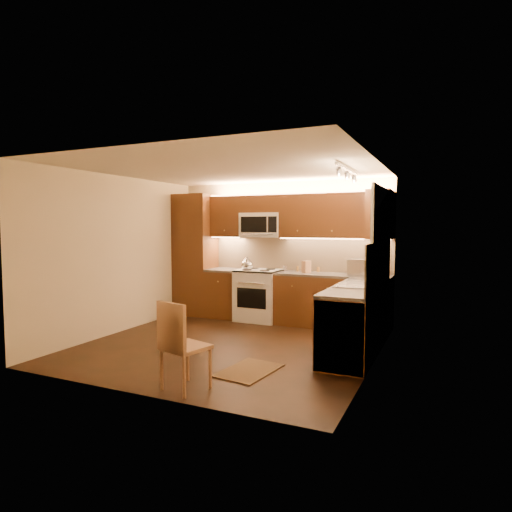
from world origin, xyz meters
The scene contains 37 objects.
floor centered at (0.00, 0.00, 0.00)m, with size 4.00×4.00×0.01m, color black.
ceiling centered at (0.00, 0.00, 2.50)m, with size 4.00×4.00×0.01m, color beige.
wall_back centered at (0.00, 2.00, 1.25)m, with size 4.00×0.01×2.50m, color beige.
wall_front centered at (0.00, -2.00, 1.25)m, with size 4.00×0.01×2.50m, color beige.
wall_left centered at (-2.00, 0.00, 1.25)m, with size 0.01×4.00×2.50m, color beige.
wall_right centered at (2.00, 0.00, 1.25)m, with size 0.01×4.00×2.50m, color beige.
pantry centered at (-1.65, 1.70, 1.15)m, with size 0.70×0.60×2.30m, color #4D2610.
base_cab_back_left centered at (-0.99, 1.70, 0.43)m, with size 0.62×0.60×0.86m, color #4D2610.
counter_back_left centered at (-0.99, 1.70, 0.88)m, with size 0.62×0.60×0.04m, color #322F2D.
base_cab_back_right centered at (1.04, 1.70, 0.43)m, with size 1.92×0.60×0.86m, color #4D2610.
counter_back_right centered at (1.04, 1.70, 0.88)m, with size 1.92×0.60×0.04m, color #322F2D.
base_cab_right centered at (1.70, 0.40, 0.43)m, with size 0.60×2.00×0.86m, color #4D2610.
counter_right centered at (1.70, 0.40, 0.88)m, with size 0.60×2.00×0.04m, color #322F2D.
dishwasher centered at (1.70, -0.30, 0.43)m, with size 0.58×0.60×0.84m, color silver.
backsplash_back centered at (0.35, 1.99, 1.20)m, with size 3.30×0.02×0.60m, color tan.
backsplash_right centered at (1.99, 0.40, 1.20)m, with size 0.02×2.00×0.60m, color tan.
upper_cab_back_left centered at (-0.99, 1.82, 1.88)m, with size 0.62×0.35×0.75m, color #4D2610.
upper_cab_back_right centered at (1.04, 1.82, 1.88)m, with size 1.92×0.35×0.75m, color #4D2610.
upper_cab_bridge centered at (-0.30, 1.82, 2.09)m, with size 0.76×0.35×0.31m, color #4D2610.
upper_cab_right_corner centered at (1.82, 1.40, 1.88)m, with size 0.35×0.50×0.75m, color #4D2610.
stove centered at (-0.30, 1.68, 0.46)m, with size 0.76×0.65×0.92m, color silver, non-canonical shape.
microwave centered at (-0.30, 1.81, 1.72)m, with size 0.76×0.38×0.44m, color silver, non-canonical shape.
window_frame centered at (1.99, 0.55, 1.60)m, with size 0.03×1.44×1.24m, color silver.
window_blinds centered at (1.97, 0.55, 1.60)m, with size 0.02×1.36×1.16m, color silver.
sink centered at (1.70, 0.55, 0.98)m, with size 0.52×0.86×0.15m, color silver, non-canonical shape.
faucet centered at (1.88, 0.55, 1.05)m, with size 0.20×0.04×0.30m, color silver, non-canonical shape.
track_light_bar centered at (1.55, 0.40, 2.46)m, with size 0.04×1.20×0.03m, color silver.
kettle centered at (-0.46, 1.50, 1.04)m, with size 0.21×0.21×0.25m, color silver, non-canonical shape.
toaster_oven centered at (1.53, 1.73, 1.03)m, with size 0.44×0.33×0.26m, color silver.
knife_block centered at (0.57, 1.71, 1.00)m, with size 0.09×0.15×0.20m, color #9D6D47.
spice_jar_a centered at (0.14, 1.86, 0.95)m, with size 0.04×0.04×0.09m, color silver.
spice_jar_b centered at (0.37, 1.85, 0.95)m, with size 0.04×0.04×0.09m, color olive.
spice_jar_c centered at (0.14, 1.81, 0.95)m, with size 0.05×0.05×0.10m, color silver.
spice_jar_d centered at (0.72, 1.94, 0.94)m, with size 0.05×0.05×0.08m, color #9C682E.
soap_bottle centered at (1.80, 1.34, 1.00)m, with size 0.09×0.09×0.19m, color #B6B6BA.
rug centered at (0.72, -0.90, 0.01)m, with size 0.53×0.80×0.01m, color black.
dining_chair centered at (0.35, -1.67, 0.47)m, with size 0.42×0.42×0.94m, color #9D6D47, non-canonical shape.
Camera 1 is at (2.86, -5.42, 1.71)m, focal length 30.51 mm.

